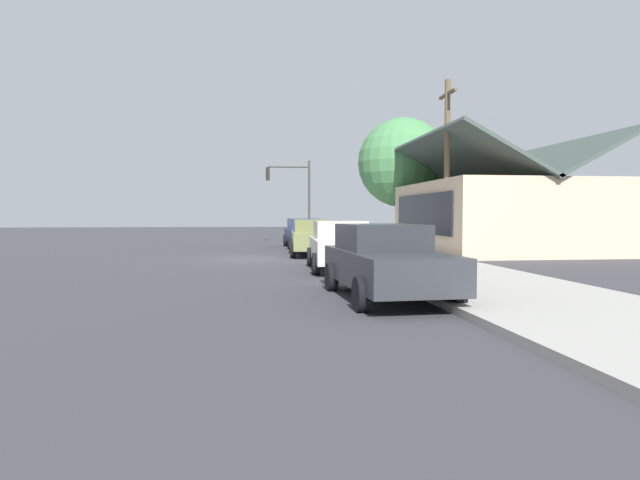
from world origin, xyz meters
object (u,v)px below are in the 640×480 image
Objects in this scene: car_charcoal at (386,260)px; utility_pole_wooden at (447,165)px; car_ivory at (341,245)px; shade_tree at (402,163)px; traffic_light_main at (292,188)px; car_olive at (312,237)px; car_navy at (304,233)px; fire_hydrant_red at (426,267)px.

car_charcoal is 0.62× the size of utility_pole_wooden.
car_ivory is 7.91m from utility_pole_wooden.
shade_tree is at bearing 175.02° from utility_pole_wooden.
car_olive is at bearing 0.40° from traffic_light_main.
car_navy is 6.53× the size of fire_hydrant_red.
utility_pole_wooden is (11.88, 5.66, 0.44)m from traffic_light_main.
car_olive is 10.60m from traffic_light_main.
car_navy is 5.86m from car_olive.
car_navy is at bearing -69.37° from shade_tree.
car_navy is 16.94m from fire_hydrant_red.
traffic_light_main is 13.17m from utility_pole_wooden.
traffic_light_main reaches higher than fire_hydrant_red.
traffic_light_main is at bearing -175.94° from car_ivory.
car_charcoal is at bearing -42.07° from fire_hydrant_red.
car_charcoal is (6.12, -0.05, 0.00)m from car_ivory.
fire_hydrant_red is at bearing -14.17° from shade_tree.
car_ivory is at bearing -23.02° from shade_tree.
car_ivory is at bearing -162.88° from fire_hydrant_red.
shade_tree is 6.99m from traffic_light_main.
fire_hydrant_red is (21.28, 1.66, -2.99)m from traffic_light_main.
traffic_light_main is 7.32× the size of fire_hydrant_red.
car_olive is 1.03× the size of car_ivory.
car_charcoal is at bearing 2.67° from car_ivory.
car_olive is at bearing -38.15° from shade_tree.
car_charcoal is at bearing -26.33° from utility_pole_wooden.
car_ivory is (12.36, -0.02, -0.00)m from car_navy.
car_navy is 9.72m from utility_pole_wooden.
car_navy and car_charcoal have the same top height.
shade_tree is at bearing 72.49° from traffic_light_main.
traffic_light_main is at bearing -176.38° from car_olive.
car_navy is at bearing -144.31° from utility_pole_wooden.
car_olive and car_charcoal have the same top height.
car_navy is 18.48m from car_charcoal.
car_ivory is 0.89× the size of traffic_light_main.
shade_tree reaches higher than utility_pole_wooden.
car_ivory is at bearing 0.91° from traffic_light_main.
shade_tree is 10.78× the size of fire_hydrant_red.
car_charcoal is at bearing -1.05° from car_navy.
fire_hydrant_red is at bearing 11.43° from car_olive.
car_ivory is at bearing -47.87° from utility_pole_wooden.
utility_pole_wooden is at bearing 135.28° from car_ivory.
traffic_light_main is at bearing -175.54° from fire_hydrant_red.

